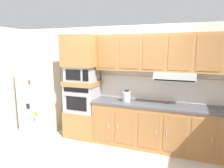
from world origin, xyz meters
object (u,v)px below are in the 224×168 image
object	(u,v)px
electric_kettle	(127,96)
built_in_oven	(83,98)
microwave	(82,74)
screwdriver	(167,103)
refrigerator	(40,95)

from	to	relation	value
electric_kettle	built_in_oven	bearing A→B (deg)	177.43
microwave	screwdriver	xyz separation A→B (m)	(1.86, 0.10, -0.53)
built_in_oven	microwave	world-z (taller)	microwave
refrigerator	electric_kettle	size ratio (longest dim) A/B	7.33
refrigerator	electric_kettle	world-z (taller)	refrigerator
microwave	electric_kettle	distance (m)	1.14
refrigerator	built_in_oven	xyz separation A→B (m)	(1.15, 0.07, 0.02)
microwave	screwdriver	bearing A→B (deg)	2.95
screwdriver	microwave	bearing A→B (deg)	-177.05
microwave	screwdriver	world-z (taller)	microwave
microwave	electric_kettle	xyz separation A→B (m)	(1.05, -0.05, -0.43)
electric_kettle	microwave	bearing A→B (deg)	177.43
refrigerator	electric_kettle	bearing A→B (deg)	0.53
microwave	built_in_oven	bearing A→B (deg)	179.23
built_in_oven	microwave	bearing A→B (deg)	-0.77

